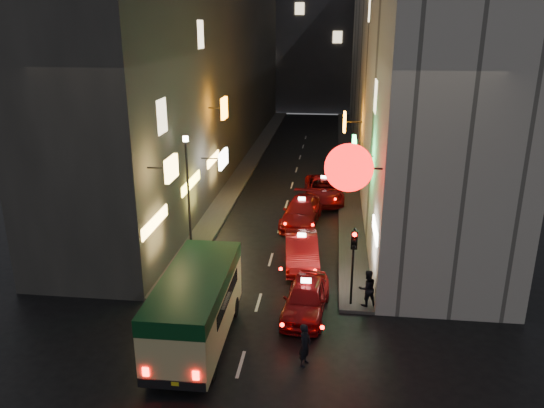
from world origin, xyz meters
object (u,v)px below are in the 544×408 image
at_px(pedestrian_crossing, 305,342).
at_px(lamp_post, 188,188).
at_px(minibus, 196,301).
at_px(traffic_light, 354,251).
at_px(taxi_near, 306,296).

height_order(pedestrian_crossing, lamp_post, lamp_post).
distance_m(pedestrian_crossing, lamp_post, 11.22).
xyz_separation_m(minibus, traffic_light, (5.87, 3.29, 0.88)).
xyz_separation_m(taxi_near, traffic_light, (1.90, 0.66, 1.84)).
distance_m(pedestrian_crossing, traffic_light, 4.87).
xyz_separation_m(pedestrian_crossing, traffic_light, (1.73, 4.20, 1.77)).
bearing_deg(lamp_post, taxi_near, -39.51).
relative_size(minibus, lamp_post, 1.07).
distance_m(minibus, lamp_post, 8.38).
relative_size(minibus, pedestrian_crossing, 3.63).
bearing_deg(pedestrian_crossing, lamp_post, 57.96).
xyz_separation_m(minibus, pedestrian_crossing, (4.14, -0.91, -0.89)).
bearing_deg(pedestrian_crossing, taxi_near, 24.22).
relative_size(taxi_near, traffic_light, 1.57).
bearing_deg(minibus, traffic_light, 29.29).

